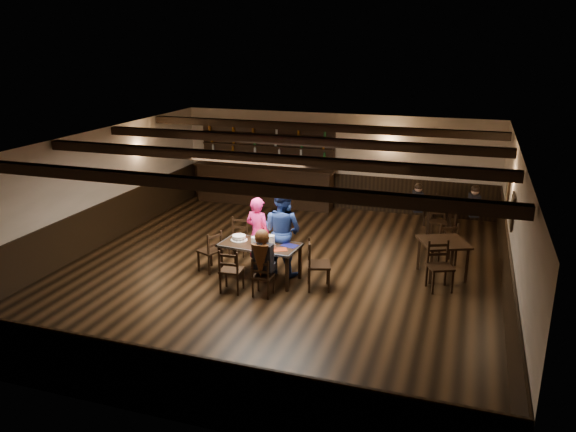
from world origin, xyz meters
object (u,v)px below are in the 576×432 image
(dining_table, at_px, (260,248))
(chair_near_left, at_px, (230,268))
(woman_pink, at_px, (258,234))
(cake, at_px, (239,238))
(chair_near_right, at_px, (262,274))
(bar_counter, at_px, (265,180))
(man_blue, at_px, (282,231))

(dining_table, bearing_deg, chair_near_left, -111.04)
(woman_pink, distance_m, cake, 0.47)
(dining_table, distance_m, woman_pink, 0.53)
(chair_near_right, xyz_separation_m, bar_counter, (-2.16, 5.97, 0.27))
(chair_near_right, bearing_deg, dining_table, 113.18)
(chair_near_left, bearing_deg, cake, 101.77)
(chair_near_right, height_order, cake, cake)
(chair_near_left, bearing_deg, dining_table, 68.96)
(chair_near_right, relative_size, woman_pink, 0.49)
(dining_table, bearing_deg, bar_counter, 109.43)
(man_blue, relative_size, bar_counter, 0.42)
(bar_counter, bearing_deg, dining_table, -70.57)
(chair_near_left, height_order, chair_near_right, chair_near_left)
(chair_near_left, xyz_separation_m, man_blue, (0.62, 1.26, 0.39))
(chair_near_left, distance_m, woman_pink, 1.29)
(chair_near_left, xyz_separation_m, woman_pink, (0.08, 1.26, 0.27))
(dining_table, distance_m, cake, 0.51)
(chair_near_left, relative_size, bar_counter, 0.21)
(chair_near_right, height_order, woman_pink, woman_pink)
(chair_near_right, height_order, man_blue, man_blue)
(chair_near_right, bearing_deg, cake, 133.75)
(dining_table, height_order, chair_near_left, chair_near_left)
(chair_near_left, height_order, woman_pink, woman_pink)
(man_blue, height_order, bar_counter, bar_counter)
(woman_pink, bearing_deg, cake, 70.04)
(chair_near_right, height_order, bar_counter, bar_counter)
(chair_near_left, relative_size, cake, 2.57)
(chair_near_left, bearing_deg, bar_counter, 104.34)
(dining_table, bearing_deg, cake, 170.23)
(man_blue, xyz_separation_m, cake, (-0.80, -0.39, -0.11))
(chair_near_right, bearing_deg, bar_counter, 109.93)
(dining_table, distance_m, man_blue, 0.61)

